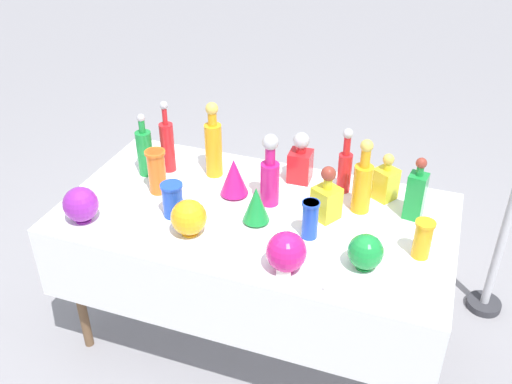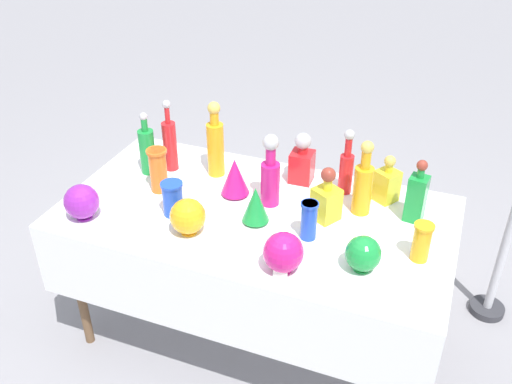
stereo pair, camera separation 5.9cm
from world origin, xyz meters
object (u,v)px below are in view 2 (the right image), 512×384
Objects in this scene: slender_vase_2 at (173,198)px; round_bowl_0 at (82,202)px; round_bowl_1 at (283,252)px; round_bowl_3 at (363,254)px; slender_vase_1 at (159,169)px; slender_vase_3 at (309,219)px; tall_bottle_3 at (363,184)px; square_decanter_2 at (387,183)px; tall_bottle_1 at (346,168)px; tall_bottle_2 at (270,174)px; square_decanter_0 at (326,199)px; fluted_vase_1 at (256,204)px; cardboard_box_behind_left at (374,237)px; fluted_vase_0 at (235,176)px; square_decanter_3 at (302,161)px; slender_vase_0 at (422,241)px; tall_bottle_4 at (170,143)px; tall_bottle_0 at (147,149)px; square_decanter_1 at (417,196)px; tall_bottle_5 at (215,144)px; round_bowl_2 at (188,216)px.

round_bowl_0 reaches higher than slender_vase_2.
round_bowl_3 is (0.28, 0.11, -0.01)m from round_bowl_1.
slender_vase_1 is 1.25× the size of slender_vase_3.
slender_vase_2 is at bearing -45.16° from slender_vase_1.
tall_bottle_3 reaches higher than square_decanter_2.
tall_bottle_2 is at bearing -143.19° from tall_bottle_1.
fluted_vase_1 is at bearing -153.65° from square_decanter_0.
square_decanter_0 is 1.11m from cardboard_box_behind_left.
fluted_vase_0 is (-0.44, 0.04, -0.00)m from square_decanter_0.
fluted_vase_0 reaches higher than round_bowl_0.
square_decanter_3 reaches higher than round_bowl_3.
cardboard_box_behind_left is at bearing 81.32° from round_bowl_1.
tall_bottle_3 reaches higher than slender_vase_0.
tall_bottle_4 reaches higher than slender_vase_2.
square_decanter_3 is (0.73, 0.19, -0.02)m from tall_bottle_0.
tall_bottle_2 is at bearing -4.10° from tall_bottle_0.
round_bowl_1 is 1.12× the size of round_bowl_3.
tall_bottle_0 reaches higher than square_decanter_2.
tall_bottle_0 is 1.28m from square_decanter_1.
tall_bottle_5 reaches higher than cardboard_box_behind_left.
square_decanter_3 is 1.18× the size of slender_vase_1.
tall_bottle_2 is 0.18m from fluted_vase_0.
square_decanter_0 is at bearing 3.88° from slender_vase_1.
fluted_vase_1 is (0.65, -0.21, -0.04)m from tall_bottle_0.
tall_bottle_4 is at bearing 74.01° from round_bowl_0.
tall_bottle_3 is at bearing 69.37° from round_bowl_1.
tall_bottle_1 is 1.27× the size of square_decanter_0.
round_bowl_3 reaches higher than cardboard_box_behind_left.
square_decanter_0 is at bearing -4.61° from fluted_vase_0.
fluted_vase_1 is (-0.40, -0.24, -0.05)m from tall_bottle_3.
fluted_vase_1 is (0.51, -0.08, -0.02)m from slender_vase_1.
cardboard_box_behind_left is at bearing 98.86° from square_decanter_2.
slender_vase_0 reaches higher than round_bowl_2.
cardboard_box_behind_left is at bearing 35.34° from tall_bottle_0.
slender_vase_1 is at bearing 58.88° from round_bowl_0.
round_bowl_0 is 0.48m from round_bowl_2.
slender_vase_2 is 0.16m from round_bowl_2.
tall_bottle_3 is at bearing 30.99° from fluted_vase_1.
slender_vase_3 is 1.07× the size of round_bowl_0.
round_bowl_1 is at bearing -48.41° from fluted_vase_0.
fluted_vase_1 is 0.29m from round_bowl_2.
tall_bottle_2 is 0.42m from round_bowl_2.
slender_vase_1 is 1.15× the size of fluted_vase_0.
tall_bottle_5 is at bearing 177.31° from square_decanter_1.
square_decanter_0 is at bearing -5.62° from tall_bottle_2.
tall_bottle_1 is (0.95, 0.17, 0.00)m from tall_bottle_0.
slender_vase_2 is (-0.85, -0.45, -0.00)m from square_decanter_2.
tall_bottle_2 reaches higher than square_decanter_2.
slender_vase_1 is (-0.52, -0.08, -0.04)m from tall_bottle_2.
square_decanter_0 is at bearing 161.96° from slender_vase_0.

